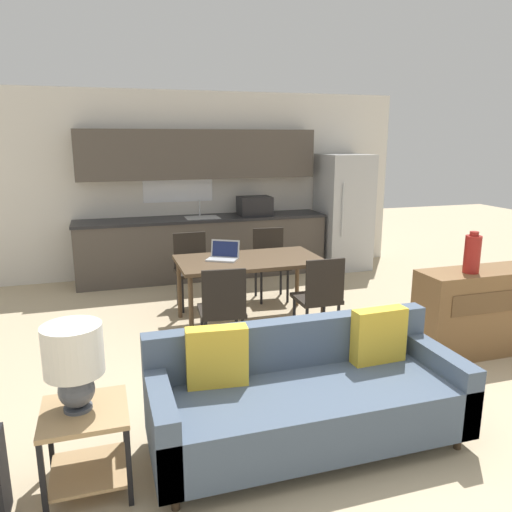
# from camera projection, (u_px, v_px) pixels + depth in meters

# --- Properties ---
(ground_plane) EXTENTS (20.00, 20.00, 0.00)m
(ground_plane) POSITION_uv_depth(u_px,v_px,m) (327.00, 433.00, 3.52)
(ground_plane) COLOR tan
(wall_back) EXTENTS (6.40, 0.07, 2.70)m
(wall_back) POSITION_uv_depth(u_px,v_px,m) (197.00, 184.00, 7.51)
(wall_back) COLOR silver
(wall_back) RESTS_ON ground_plane
(kitchen_counter) EXTENTS (3.66, 0.65, 2.15)m
(kitchen_counter) POSITION_uv_depth(u_px,v_px,m) (203.00, 221.00, 7.35)
(kitchen_counter) COLOR #4C443D
(kitchen_counter) RESTS_ON ground_plane
(refrigerator) EXTENTS (0.72, 0.79, 1.79)m
(refrigerator) POSITION_uv_depth(u_px,v_px,m) (343.00, 212.00, 7.87)
(refrigerator) COLOR #B7BABC
(refrigerator) RESTS_ON ground_plane
(dining_table) EXTENTS (1.57, 0.88, 0.74)m
(dining_table) POSITION_uv_depth(u_px,v_px,m) (249.00, 264.00, 5.50)
(dining_table) COLOR brown
(dining_table) RESTS_ON ground_plane
(couch) EXTENTS (2.09, 0.80, 0.85)m
(couch) POSITION_uv_depth(u_px,v_px,m) (305.00, 396.00, 3.37)
(couch) COLOR #3D2D1E
(couch) RESTS_ON ground_plane
(side_table) EXTENTS (0.49, 0.49, 0.51)m
(side_table) POSITION_uv_depth(u_px,v_px,m) (86.00, 435.00, 2.90)
(side_table) COLOR tan
(side_table) RESTS_ON ground_plane
(table_lamp) EXTENTS (0.33, 0.33, 0.51)m
(table_lamp) POSITION_uv_depth(u_px,v_px,m) (74.00, 359.00, 2.80)
(table_lamp) COLOR #4C515B
(table_lamp) RESTS_ON side_table
(credenza) EXTENTS (1.28, 0.43, 0.82)m
(credenza) POSITION_uv_depth(u_px,v_px,m) (480.00, 311.00, 4.78)
(credenza) COLOR brown
(credenza) RESTS_ON ground_plane
(vase) EXTENTS (0.14, 0.14, 0.38)m
(vase) POSITION_uv_depth(u_px,v_px,m) (472.00, 254.00, 4.54)
(vase) COLOR maroon
(vase) RESTS_ON credenza
(dining_chair_near_right) EXTENTS (0.42, 0.42, 0.90)m
(dining_chair_near_right) POSITION_uv_depth(u_px,v_px,m) (319.00, 295.00, 4.98)
(dining_chair_near_right) COLOR black
(dining_chair_near_right) RESTS_ON ground_plane
(dining_chair_far_left) EXTENTS (0.43, 0.43, 0.90)m
(dining_chair_far_left) POSITION_uv_depth(u_px,v_px,m) (192.00, 266.00, 6.10)
(dining_chair_far_left) COLOR black
(dining_chair_far_left) RESTS_ON ground_plane
(dining_chair_far_right) EXTENTS (0.46, 0.46, 0.90)m
(dining_chair_far_right) POSITION_uv_depth(u_px,v_px,m) (270.00, 260.00, 6.41)
(dining_chair_far_right) COLOR black
(dining_chair_far_right) RESTS_ON ground_plane
(dining_chair_near_left) EXTENTS (0.46, 0.46, 0.90)m
(dining_chair_near_left) POSITION_uv_depth(u_px,v_px,m) (222.00, 307.00, 4.61)
(dining_chair_near_left) COLOR black
(dining_chair_near_left) RESTS_ON ground_plane
(laptop) EXTENTS (0.40, 0.38, 0.20)m
(laptop) POSITION_uv_depth(u_px,v_px,m) (224.00, 255.00, 5.46)
(laptop) COLOR #B7BABC
(laptop) RESTS_ON dining_table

